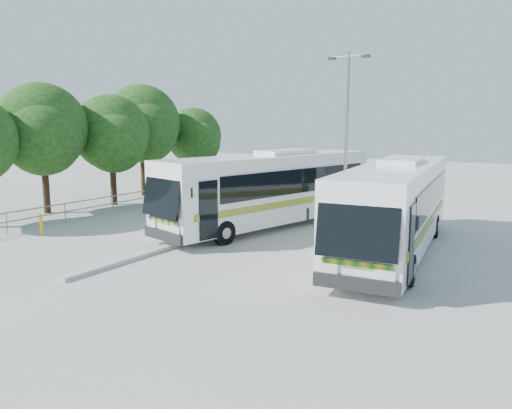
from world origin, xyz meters
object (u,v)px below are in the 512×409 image
Objects in this scene: tree_far_c at (112,133)px; coach_main at (271,188)px; coach_adjacent at (396,205)px; tree_far_d at (143,123)px; tree_far_e at (194,136)px; lamppost at (346,133)px; bollard at (41,225)px; tree_far_b at (43,128)px.

tree_far_c is 0.52× the size of coach_main.
tree_far_d is at bearing 155.79° from coach_adjacent.
tree_far_c is 8.22m from tree_far_e.
lamppost reaches higher than bollard.
bollard is (4.77, -11.12, -4.34)m from tree_far_d.
tree_far_c is at bearing -174.53° from lamppost.
tree_far_b is 4.01m from tree_far_c.
tree_far_c is at bearing -169.24° from coach_main.
tree_far_b reaches higher than coach_adjacent.
coach_main reaches higher than coach_adjacent.
coach_main is 6.54m from coach_adjacent.
tree_far_c is 3.93m from tree_far_d.
tree_far_e is 0.49× the size of coach_adjacent.
tree_far_d reaches higher than bollard.
coach_main is (11.62, -8.73, -2.03)m from tree_far_e.
tree_far_d is (-0.30, 7.60, 0.25)m from tree_far_b.
coach_main is 1.56× the size of lamppost.
tree_far_d is at bearing 107.83° from tree_far_c.
coach_main is (11.11, -0.53, -2.40)m from tree_far_c.
tree_far_e is (-0.51, 8.20, -0.37)m from tree_far_c.
coach_main is at bearing -2.73° from tree_far_c.
coach_main is at bearing -150.45° from lamppost.
tree_far_d is at bearing -98.63° from tree_far_e.
tree_far_e is 16.50m from bollard.
tree_far_c is 17.76m from coach_adjacent.
tree_far_c is at bearing 115.76° from bollard.
tree_far_b is 15.83m from lamppost.
tree_far_d is 15.54m from lamppost.
lamppost is (14.63, -7.09, 0.51)m from tree_far_e.
tree_far_e reaches higher than coach_main.
tree_far_d is at bearing 113.22° from bollard.
tree_far_b is 0.57× the size of coach_adjacent.
tree_far_e is (0.68, 4.50, -0.93)m from tree_far_d.
tree_far_b reaches higher than tree_far_c.
tree_far_c is 6.84× the size of bollard.
tree_far_b is at bearing 178.67° from coach_adjacent.
tree_far_b is 0.87× the size of lamppost.
coach_adjacent is (17.97, -10.29, -2.06)m from tree_far_e.
coach_adjacent is (6.35, -1.57, -0.03)m from coach_main.
coach_main is 10.30m from bollard.
tree_far_b reaches higher than bollard.
lamppost is at bearing 4.49° from tree_far_c.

